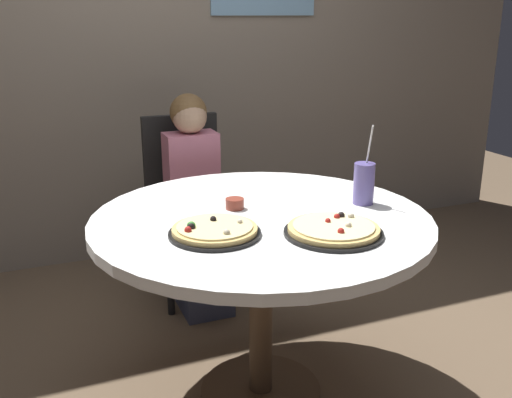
{
  "coord_description": "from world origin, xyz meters",
  "views": [
    {
      "loc": [
        -0.78,
        -1.84,
        1.45
      ],
      "look_at": [
        0.0,
        0.05,
        0.8
      ],
      "focal_mm": 40.89,
      "sensor_mm": 36.0,
      "label": 1
    }
  ],
  "objects_px": {
    "dining_table": "(261,240)",
    "diner_child": "(197,215)",
    "soda_cup": "(364,183)",
    "pizza_cheese": "(214,231)",
    "chair_wooden": "(187,196)",
    "pizza_veggie": "(334,230)",
    "sauce_bowl": "(235,204)"
  },
  "relations": [
    {
      "from": "dining_table",
      "to": "soda_cup",
      "type": "distance_m",
      "value": 0.46
    },
    {
      "from": "chair_wooden",
      "to": "soda_cup",
      "type": "height_order",
      "value": "soda_cup"
    },
    {
      "from": "chair_wooden",
      "to": "pizza_veggie",
      "type": "height_order",
      "value": "chair_wooden"
    },
    {
      "from": "soda_cup",
      "to": "diner_child",
      "type": "bearing_deg",
      "value": 116.4
    },
    {
      "from": "diner_child",
      "to": "sauce_bowl",
      "type": "distance_m",
      "value": 0.78
    },
    {
      "from": "chair_wooden",
      "to": "diner_child",
      "type": "relative_size",
      "value": 0.88
    },
    {
      "from": "dining_table",
      "to": "diner_child",
      "type": "bearing_deg",
      "value": 90.04
    },
    {
      "from": "diner_child",
      "to": "pizza_cheese",
      "type": "relative_size",
      "value": 3.5
    },
    {
      "from": "chair_wooden",
      "to": "dining_table",
      "type": "bearing_deg",
      "value": -90.04
    },
    {
      "from": "diner_child",
      "to": "dining_table",
      "type": "bearing_deg",
      "value": -89.96
    },
    {
      "from": "chair_wooden",
      "to": "pizza_veggie",
      "type": "distance_m",
      "value": 1.31
    },
    {
      "from": "diner_child",
      "to": "pizza_cheese",
      "type": "height_order",
      "value": "diner_child"
    },
    {
      "from": "dining_table",
      "to": "pizza_cheese",
      "type": "bearing_deg",
      "value": -151.26
    },
    {
      "from": "pizza_cheese",
      "to": "sauce_bowl",
      "type": "height_order",
      "value": "pizza_cheese"
    },
    {
      "from": "pizza_cheese",
      "to": "soda_cup",
      "type": "relative_size",
      "value": 1.01
    },
    {
      "from": "dining_table",
      "to": "diner_child",
      "type": "xyz_separation_m",
      "value": [
        -0.0,
        0.84,
        -0.17
      ]
    },
    {
      "from": "pizza_veggie",
      "to": "soda_cup",
      "type": "bearing_deg",
      "value": 42.68
    },
    {
      "from": "pizza_veggie",
      "to": "sauce_bowl",
      "type": "relative_size",
      "value": 4.75
    },
    {
      "from": "dining_table",
      "to": "pizza_cheese",
      "type": "distance_m",
      "value": 0.27
    },
    {
      "from": "dining_table",
      "to": "pizza_cheese",
      "type": "height_order",
      "value": "pizza_cheese"
    },
    {
      "from": "pizza_veggie",
      "to": "soda_cup",
      "type": "height_order",
      "value": "soda_cup"
    },
    {
      "from": "diner_child",
      "to": "sauce_bowl",
      "type": "relative_size",
      "value": 15.46
    },
    {
      "from": "soda_cup",
      "to": "dining_table",
      "type": "bearing_deg",
      "value": 178.13
    },
    {
      "from": "pizza_veggie",
      "to": "chair_wooden",
      "type": "bearing_deg",
      "value": 96.67
    },
    {
      "from": "dining_table",
      "to": "pizza_veggie",
      "type": "bearing_deg",
      "value": -60.25
    },
    {
      "from": "pizza_cheese",
      "to": "soda_cup",
      "type": "xyz_separation_m",
      "value": [
        0.64,
        0.11,
        0.06
      ]
    },
    {
      "from": "pizza_cheese",
      "to": "soda_cup",
      "type": "distance_m",
      "value": 0.65
    },
    {
      "from": "dining_table",
      "to": "chair_wooden",
      "type": "height_order",
      "value": "chair_wooden"
    },
    {
      "from": "pizza_veggie",
      "to": "soda_cup",
      "type": "distance_m",
      "value": 0.37
    },
    {
      "from": "dining_table",
      "to": "pizza_veggie",
      "type": "distance_m",
      "value": 0.32
    },
    {
      "from": "dining_table",
      "to": "soda_cup",
      "type": "height_order",
      "value": "soda_cup"
    },
    {
      "from": "diner_child",
      "to": "pizza_veggie",
      "type": "bearing_deg",
      "value": -82.17
    }
  ]
}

